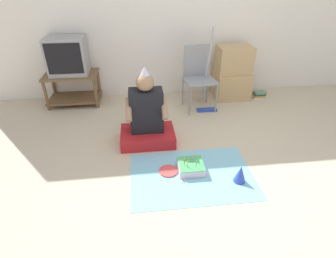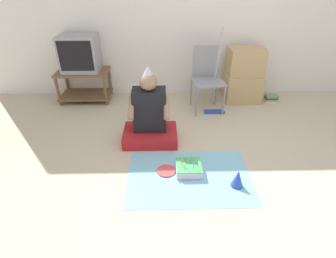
# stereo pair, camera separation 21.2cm
# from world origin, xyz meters

# --- Properties ---
(ground_plane) EXTENTS (16.00, 16.00, 0.00)m
(ground_plane) POSITION_xyz_m (0.00, 0.00, 0.00)
(ground_plane) COLOR beige
(wall_back) EXTENTS (6.40, 0.06, 2.55)m
(wall_back) POSITION_xyz_m (0.00, 2.21, 1.27)
(wall_back) COLOR white
(wall_back) RESTS_ON ground_plane
(tv_stand) EXTENTS (0.74, 0.46, 0.46)m
(tv_stand) POSITION_xyz_m (-1.66, 1.95, 0.27)
(tv_stand) COLOR brown
(tv_stand) RESTS_ON ground_plane
(tv) EXTENTS (0.52, 0.41, 0.50)m
(tv) POSITION_xyz_m (-1.66, 1.96, 0.71)
(tv) COLOR #99999E
(tv) RESTS_ON tv_stand
(folding_chair) EXTENTS (0.46, 0.43, 0.87)m
(folding_chair) POSITION_xyz_m (0.12, 1.64, 0.50)
(folding_chair) COLOR gray
(folding_chair) RESTS_ON ground_plane
(cardboard_box_stack) EXTENTS (0.52, 0.46, 0.78)m
(cardboard_box_stack) POSITION_xyz_m (0.72, 1.92, 0.37)
(cardboard_box_stack) COLOR tan
(cardboard_box_stack) RESTS_ON ground_plane
(dust_mop) EXTENTS (0.28, 0.37, 1.16)m
(dust_mop) POSITION_xyz_m (0.24, 1.55, 0.33)
(dust_mop) COLOR #2D4CB2
(dust_mop) RESTS_ON ground_plane
(book_pile) EXTENTS (0.19, 0.12, 0.11)m
(book_pile) POSITION_xyz_m (1.15, 1.80, 0.06)
(book_pile) COLOR beige
(book_pile) RESTS_ON ground_plane
(person_seated) EXTENTS (0.61, 0.43, 0.88)m
(person_seated) POSITION_xyz_m (-0.64, 0.80, 0.28)
(person_seated) COLOR red
(person_seated) RESTS_ON ground_plane
(party_cloth) EXTENTS (1.20, 0.81, 0.01)m
(party_cloth) POSITION_xyz_m (-0.24, 0.14, 0.00)
(party_cloth) COLOR #7FC6E0
(party_cloth) RESTS_ON ground_plane
(birthday_cake) EXTENTS (0.25, 0.25, 0.16)m
(birthday_cake) POSITION_xyz_m (-0.24, 0.21, 0.05)
(birthday_cake) COLOR silver
(birthday_cake) RESTS_ON party_cloth
(party_hat_blue) EXTENTS (0.12, 0.12, 0.17)m
(party_hat_blue) POSITION_xyz_m (0.19, -0.00, 0.09)
(party_hat_blue) COLOR blue
(party_hat_blue) RESTS_ON party_cloth
(paper_plate) EXTENTS (0.19, 0.19, 0.01)m
(paper_plate) POSITION_xyz_m (-0.46, 0.22, 0.01)
(paper_plate) COLOR #D84C4C
(paper_plate) RESTS_ON party_cloth
(plastic_spoon_near) EXTENTS (0.04, 0.15, 0.01)m
(plastic_spoon_near) POSITION_xyz_m (-0.35, 0.14, 0.01)
(plastic_spoon_near) COLOR white
(plastic_spoon_near) RESTS_ON party_cloth
(plastic_spoon_far) EXTENTS (0.06, 0.14, 0.01)m
(plastic_spoon_far) POSITION_xyz_m (-0.34, 0.10, 0.01)
(plastic_spoon_far) COLOR white
(plastic_spoon_far) RESTS_ON party_cloth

